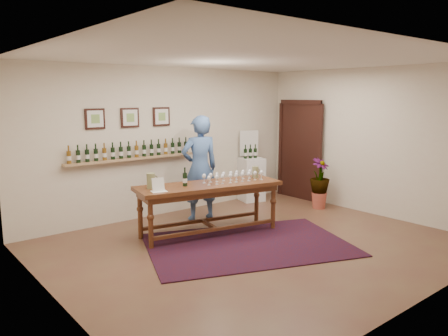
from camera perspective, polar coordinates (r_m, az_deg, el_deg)
ground at (r=6.81m, az=4.33°, el=-10.04°), size 6.00×6.00×0.00m
room_shell at (r=9.30m, az=5.98°, el=2.28°), size 6.00×6.00×6.00m
rug at (r=6.81m, az=3.17°, el=-9.95°), size 3.55×2.98×0.02m
tasting_table at (r=7.16m, az=-1.99°, el=-3.06°), size 2.49×1.24×0.85m
table_glasses at (r=7.30m, az=0.79°, el=-1.15°), size 1.19×0.46×0.16m
table_bottles at (r=6.98m, az=-5.22°, el=-0.94°), size 0.35×0.28×0.33m
pitcher_left at (r=6.82m, az=-9.52°, el=-1.67°), size 0.19×0.19×0.24m
pitcher_right at (r=7.65m, az=4.12°, el=-0.53°), size 0.16×0.16×0.20m
menu_card at (r=6.62m, az=-8.60°, el=-2.15°), size 0.26×0.21×0.21m
display_pedestal at (r=9.53m, az=3.59°, el=-1.48°), size 0.57×0.57×0.94m
pedestal_bottles at (r=9.39m, az=3.46°, el=2.26°), size 0.33×0.17×0.32m
info_sign at (r=9.56m, az=3.28°, el=3.25°), size 0.43×0.14×0.61m
potted_plant at (r=9.03m, az=12.38°, el=-1.97°), size 0.50×0.50×0.89m
person at (r=7.98m, az=-3.19°, el=-0.01°), size 0.79×0.61×1.92m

